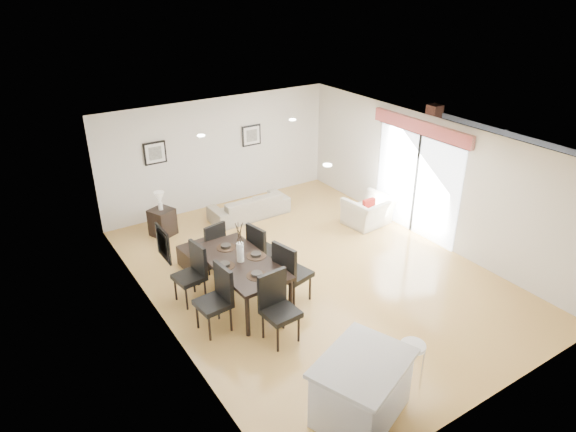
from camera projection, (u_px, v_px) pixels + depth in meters
ground at (313, 273)px, 10.11m from camera, size 8.00×8.00×0.00m
wall_back at (219, 153)px, 12.54m from camera, size 6.00×0.04×2.70m
wall_front at (498, 324)px, 6.50m from camera, size 6.00×0.04×2.70m
wall_left at (159, 256)px, 8.05m from camera, size 0.04×8.00×2.70m
wall_right at (428, 179)px, 10.99m from camera, size 0.04×8.00×2.70m
ceiling at (316, 141)px, 8.93m from camera, size 6.00×8.00×0.02m
sofa at (249, 206)px, 12.31m from camera, size 1.93×0.78×0.56m
armchair at (368, 211)px, 11.91m from camera, size 1.11×0.99×0.66m
courtyard_plant_a at (517, 207)px, 12.20m from camera, size 0.60×0.53×0.61m
courtyard_plant_b at (465, 181)px, 13.71m from camera, size 0.40×0.40×0.59m
dining_table at (241, 265)px, 8.98m from camera, size 1.05×1.99×0.82m
dining_chair_wnear at (218, 295)px, 8.32m from camera, size 0.55×0.55×1.14m
dining_chair_wfar at (193, 270)px, 9.07m from camera, size 0.55×0.55×1.09m
dining_chair_enear at (289, 270)px, 8.95m from camera, size 0.65×0.65×1.20m
dining_chair_efar at (261, 249)px, 9.71m from camera, size 0.60×0.60×1.13m
dining_chair_head at (277, 303)px, 8.10m from camera, size 0.56×0.56×1.16m
dining_chair_foot at (212, 244)px, 9.97m from camera, size 0.55×0.55×1.05m
vase at (240, 246)px, 8.81m from camera, size 0.97×1.48×0.75m
coffee_table at (207, 253)px, 10.40m from camera, size 1.07×0.69×0.41m
side_table at (162, 222)px, 11.45m from camera, size 0.61×0.61×0.62m
table_lamp at (160, 198)px, 11.20m from camera, size 0.22×0.22×0.42m
cushion at (369, 206)px, 11.71m from camera, size 0.32×0.11×0.31m
kitchen_island at (362, 388)px, 6.72m from camera, size 1.57×1.40×0.91m
bar_stool at (412, 351)px, 7.07m from camera, size 0.35×0.35×0.77m
framed_print_back_left at (155, 153)px, 11.61m from camera, size 0.52×0.04×0.52m
framed_print_back_right at (251, 135)px, 12.83m from camera, size 0.52×0.04×0.52m
framed_print_left_wall at (163, 244)px, 7.78m from camera, size 0.04×0.52×0.52m
sliding_door at (418, 161)px, 11.06m from camera, size 0.12×2.70×2.57m
courtyard at (487, 159)px, 13.38m from camera, size 6.00×6.00×2.00m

